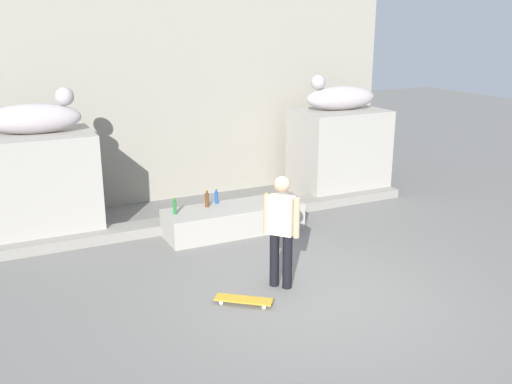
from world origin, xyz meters
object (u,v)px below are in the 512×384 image
object	(u,v)px
skateboard	(244,300)
statue_reclining_left	(35,117)
bottle_clear	(266,201)
bottle_brown	(207,200)
bottle_green	(175,207)
bottle_blue	(216,197)
skater	(281,227)
statue_reclining_right	(339,97)

from	to	relation	value
skateboard	statue_reclining_left	bearing A→B (deg)	-23.96
bottle_clear	bottle_brown	distance (m)	1.08
skateboard	bottle_green	world-z (taller)	bottle_green
bottle_blue	skater	bearing A→B (deg)	-91.60
statue_reclining_right	bottle_green	distance (m)	4.65
bottle_blue	bottle_green	distance (m)	0.92
skater	bottle_green	xyz separation A→B (m)	(-0.81, 2.42, -0.30)
bottle_brown	bottle_clear	bearing A→B (deg)	-25.71
skateboard	bottle_green	bearing A→B (deg)	-49.97
bottle_clear	skateboard	bearing A→B (deg)	-122.97
skater	bottle_blue	world-z (taller)	skater
statue_reclining_left	skateboard	distance (m)	4.95
bottle_green	statue_reclining_right	bearing A→B (deg)	17.05
skateboard	bottle_clear	world-z (taller)	bottle_clear
bottle_clear	bottle_blue	size ratio (longest dim) A/B	0.89
statue_reclining_right	skater	bearing A→B (deg)	54.67
bottle_clear	bottle_blue	xyz separation A→B (m)	(-0.74, 0.58, 0.02)
statue_reclining_left	bottle_brown	bearing A→B (deg)	-16.80
statue_reclining_right	statue_reclining_left	bearing A→B (deg)	7.17
bottle_green	skateboard	bearing A→B (deg)	-88.02
skater	bottle_clear	xyz separation A→B (m)	(0.82, 2.10, -0.33)
bottle_blue	statue_reclining_left	bearing A→B (deg)	160.48
skateboard	bottle_brown	bearing A→B (deg)	-63.17
bottle_blue	bottle_green	bearing A→B (deg)	-164.07
skater	bottle_green	distance (m)	2.57
statue_reclining_left	bottle_clear	distance (m)	4.27
skateboard	bottle_clear	distance (m)	2.86
bottle_blue	bottle_green	size ratio (longest dim) A/B	0.94
bottle_blue	bottle_green	world-z (taller)	bottle_green
statue_reclining_right	bottle_blue	world-z (taller)	statue_reclining_right
skater	bottle_green	bearing A→B (deg)	-22.83
bottle_green	statue_reclining_left	bearing A→B (deg)	147.60
skater	statue_reclining_right	bearing A→B (deg)	-83.67
skateboard	bottle_blue	distance (m)	3.09
bottle_green	bottle_clear	bearing A→B (deg)	-11.38
statue_reclining_left	bottle_green	bearing A→B (deg)	-26.09
bottle_green	skater	bearing A→B (deg)	-71.58
statue_reclining_right	skater	xyz separation A→B (m)	(-3.39, -3.71, -1.23)
bottle_clear	bottle_brown	xyz separation A→B (m)	(-0.97, 0.47, 0.03)
bottle_blue	bottle_clear	bearing A→B (deg)	-37.94
statue_reclining_left	bottle_clear	bearing A→B (deg)	-17.50
statue_reclining_left	statue_reclining_right	xyz separation A→B (m)	(6.21, 0.01, 0.00)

